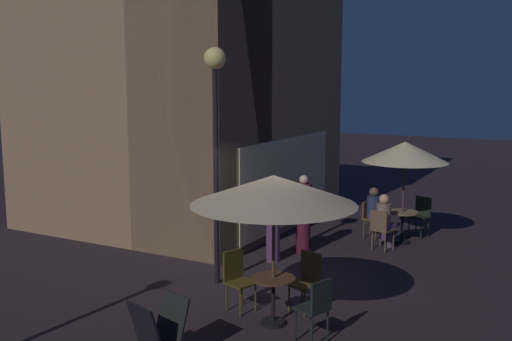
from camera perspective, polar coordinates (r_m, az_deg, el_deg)
ground_plane at (r=10.65m, az=0.98°, el=-11.61°), size 60.00×60.00×0.00m
cafe_building at (r=14.62m, az=-5.91°, el=11.28°), size 6.68×6.38×8.72m
street_lamp_near_corner at (r=10.54m, az=-3.90°, el=6.11°), size 0.39×0.39×4.25m
menu_sandwich_board at (r=8.20m, az=-9.26°, el=-14.83°), size 0.76×0.71×0.86m
cafe_table_0 at (r=13.99m, az=13.81°, el=-4.65°), size 0.71×0.71×0.73m
cafe_table_1 at (r=9.22m, az=1.66°, el=-11.49°), size 0.67×0.67×0.74m
patio_umbrella_0 at (r=13.72m, az=14.05°, el=1.69°), size 1.91×1.91×2.32m
patio_umbrella_1 at (r=8.80m, az=1.71°, el=-1.92°), size 2.49×2.49×2.31m
cafe_chair_0 at (r=13.24m, az=11.85°, el=-5.25°), size 0.51×0.51×0.90m
cafe_chair_1 at (r=14.65m, az=15.49°, el=-3.91°), size 0.50×0.50×0.94m
cafe_chair_2 at (r=14.33m, az=10.84°, el=-4.24°), size 0.44×0.44×0.85m
cafe_chair_3 at (r=8.61m, az=5.78°, el=-12.62°), size 0.52×0.52×0.94m
cafe_chair_4 at (r=9.77m, az=4.93°, el=-10.04°), size 0.50×0.50×0.95m
cafe_chair_5 at (r=9.76m, az=-1.83°, el=-9.93°), size 0.52×0.52×0.98m
patron_seated_0 at (r=13.33m, az=12.21°, el=-4.48°), size 0.52×0.40×1.24m
patron_seated_1 at (r=14.23m, az=11.37°, el=-3.69°), size 0.36×0.52×1.20m
patron_standing_2 at (r=12.18m, az=1.63°, el=-4.89°), size 0.33×0.33×1.65m
patron_standing_3 at (r=12.77m, az=4.55°, el=-4.19°), size 0.36×0.36×1.69m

